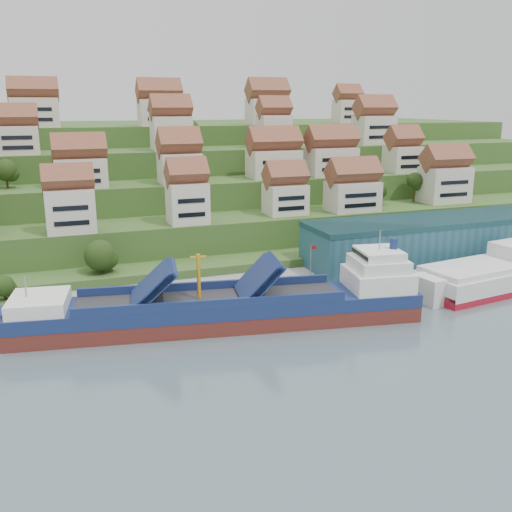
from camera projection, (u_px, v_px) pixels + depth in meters
name	position (u px, v px, depth m)	size (l,w,h in m)	color
ground	(242.00, 323.00, 100.87)	(300.00, 300.00, 0.00)	slate
quay	(308.00, 281.00, 120.85)	(180.00, 14.00, 2.20)	gray
hillside	(143.00, 186.00, 192.04)	(260.00, 128.00, 31.00)	#2D4C1E
hillside_village	(170.00, 156.00, 149.22)	(160.96, 63.74, 28.31)	silver
hillside_trees	(113.00, 198.00, 131.09)	(139.91, 62.89, 29.89)	#274115
warehouse	(431.00, 239.00, 131.74)	(60.00, 15.00, 10.00)	#255566
flagpole	(311.00, 262.00, 114.20)	(1.28, 0.16, 8.00)	gray
cargo_ship	(232.00, 308.00, 99.32)	(71.05, 22.01, 15.47)	#5D231C
second_ship	(493.00, 276.00, 118.56)	(34.35, 16.69, 9.56)	maroon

